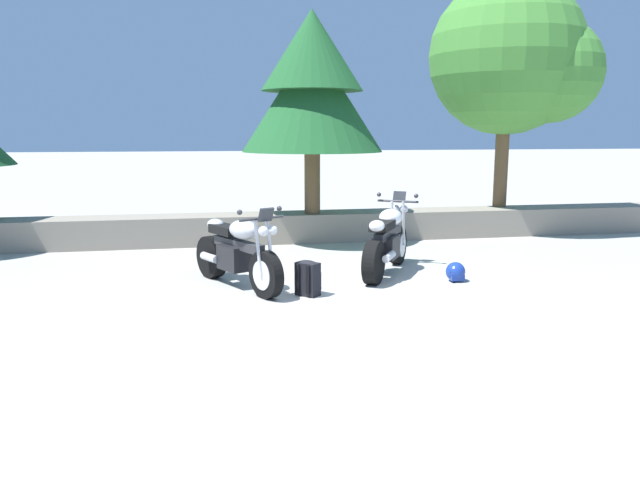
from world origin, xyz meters
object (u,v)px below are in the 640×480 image
(pine_tree_mid_left, at_px, (312,85))
(rider_backpack, at_px, (308,277))
(leafy_tree_mid_right, at_px, (516,60))
(motorcycle_silver_near_left, at_px, (238,253))
(motorcycle_white_centre, at_px, (388,241))
(rider_helmet, at_px, (456,272))

(pine_tree_mid_left, bearing_deg, rider_backpack, -100.63)
(pine_tree_mid_left, distance_m, leafy_tree_mid_right, 4.29)
(motorcycle_silver_near_left, xyz_separation_m, rider_backpack, (0.88, -0.58, -0.24))
(motorcycle_silver_near_left, distance_m, pine_tree_mid_left, 4.47)
(rider_backpack, xyz_separation_m, pine_tree_mid_left, (0.73, 3.91, 2.74))
(motorcycle_white_centre, height_order, pine_tree_mid_left, pine_tree_mid_left)
(motorcycle_white_centre, height_order, rider_helmet, motorcycle_white_centre)
(rider_backpack, height_order, leafy_tree_mid_right, leafy_tree_mid_right)
(motorcycle_white_centre, distance_m, rider_backpack, 1.77)
(leafy_tree_mid_right, bearing_deg, pine_tree_mid_left, -176.07)
(rider_helmet, height_order, pine_tree_mid_left, pine_tree_mid_left)
(rider_helmet, bearing_deg, motorcycle_silver_near_left, 175.85)
(rider_helmet, bearing_deg, motorcycle_white_centre, 139.09)
(rider_helmet, bearing_deg, leafy_tree_mid_right, 54.20)
(motorcycle_silver_near_left, xyz_separation_m, rider_helmet, (3.08, -0.22, -0.35))
(motorcycle_silver_near_left, height_order, pine_tree_mid_left, pine_tree_mid_left)
(motorcycle_white_centre, distance_m, rider_helmet, 1.13)
(rider_helmet, xyz_separation_m, leafy_tree_mid_right, (2.77, 3.85, 3.41))
(motorcycle_silver_near_left, height_order, leafy_tree_mid_right, leafy_tree_mid_right)
(rider_helmet, xyz_separation_m, pine_tree_mid_left, (-1.47, 3.56, 2.85))
(motorcycle_silver_near_left, relative_size, leafy_tree_mid_right, 0.41)
(rider_helmet, relative_size, leafy_tree_mid_right, 0.06)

